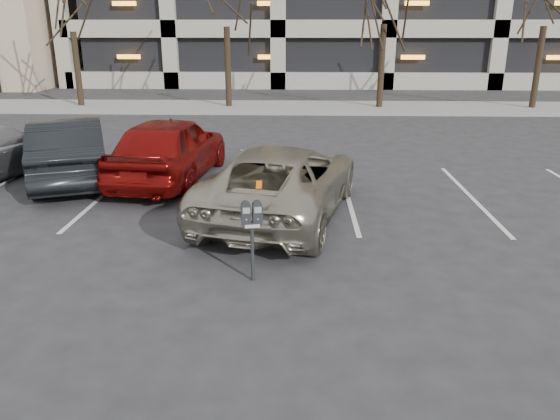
{
  "coord_description": "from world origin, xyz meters",
  "views": [
    {
      "loc": [
        0.26,
        -9.65,
        3.7
      ],
      "look_at": [
        -0.01,
        -1.64,
        0.98
      ],
      "focal_mm": 35.0,
      "sensor_mm": 36.0,
      "label": 1
    }
  ],
  "objects_px": {
    "car_red": "(169,148)",
    "car_dark": "(68,150)",
    "parking_meter": "(252,221)",
    "suv_silver": "(281,181)"
  },
  "relations": [
    {
      "from": "parking_meter",
      "to": "car_dark",
      "type": "distance_m",
      "value": 7.46
    },
    {
      "from": "parking_meter",
      "to": "suv_silver",
      "type": "height_order",
      "value": "suv_silver"
    },
    {
      "from": "suv_silver",
      "to": "car_dark",
      "type": "bearing_deg",
      "value": -11.37
    },
    {
      "from": "parking_meter",
      "to": "car_red",
      "type": "xyz_separation_m",
      "value": [
        -2.51,
        5.62,
        -0.14
      ]
    },
    {
      "from": "suv_silver",
      "to": "car_red",
      "type": "relative_size",
      "value": 1.18
    },
    {
      "from": "parking_meter",
      "to": "car_dark",
      "type": "xyz_separation_m",
      "value": [
        -5.02,
        5.51,
        -0.18
      ]
    },
    {
      "from": "parking_meter",
      "to": "car_dark",
      "type": "bearing_deg",
      "value": 119.51
    },
    {
      "from": "parking_meter",
      "to": "car_red",
      "type": "relative_size",
      "value": 0.26
    },
    {
      "from": "car_red",
      "to": "car_dark",
      "type": "height_order",
      "value": "car_red"
    },
    {
      "from": "car_red",
      "to": "car_dark",
      "type": "relative_size",
      "value": 1.02
    }
  ]
}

